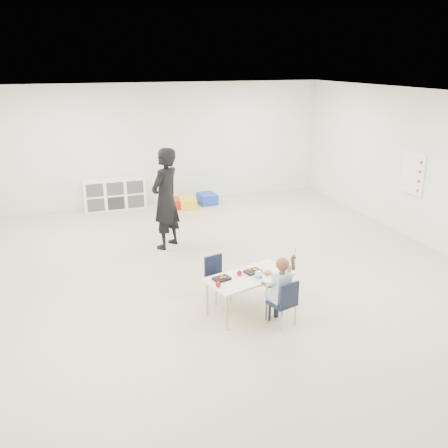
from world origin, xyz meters
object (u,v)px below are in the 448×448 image
object	(u,v)px
cubby_shelf	(115,194)
adult	(166,199)
chair_near	(282,302)
table	(249,293)
child	(282,289)

from	to	relation	value
cubby_shelf	adult	distance (m)	2.86
chair_near	cubby_shelf	world-z (taller)	cubby_shelf
table	child	bearing A→B (deg)	-73.67
table	chair_near	distance (m)	0.54
chair_near	child	xyz separation A→B (m)	(0.00, 0.00, 0.18)
chair_near	adult	bearing A→B (deg)	88.92
child	cubby_shelf	world-z (taller)	child
adult	table	bearing A→B (deg)	59.00
table	child	xyz separation A→B (m)	(0.28, -0.45, 0.23)
table	chair_near	xyz separation A→B (m)	(0.28, -0.45, 0.05)
table	adult	xyz separation A→B (m)	(-0.52, 2.71, 0.65)
table	adult	distance (m)	2.84
child	adult	bearing A→B (deg)	88.92
chair_near	child	bearing A→B (deg)	0.00
child	cubby_shelf	size ratio (longest dim) A/B	0.72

